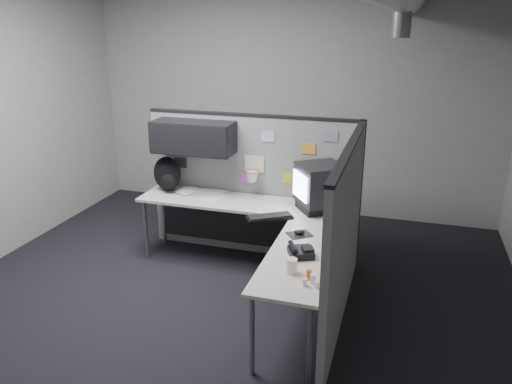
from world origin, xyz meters
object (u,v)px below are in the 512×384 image
(desk, at_px, (257,224))
(phone, at_px, (300,252))
(monitor, at_px, (320,187))
(keyboard, at_px, (270,217))
(backpack, at_px, (167,174))

(desk, bearing_deg, phone, -52.45)
(monitor, distance_m, phone, 1.12)
(desk, xyz_separation_m, phone, (0.63, -0.82, 0.15))
(keyboard, bearing_deg, monitor, 54.74)
(desk, xyz_separation_m, monitor, (0.59, 0.28, 0.37))
(keyboard, bearing_deg, desk, 157.44)
(desk, relative_size, backpack, 5.86)
(monitor, bearing_deg, desk, -145.08)
(desk, distance_m, keyboard, 0.25)
(monitor, xyz_separation_m, backpack, (-1.78, 0.11, -0.06))
(phone, distance_m, backpack, 2.18)
(backpack, bearing_deg, phone, -44.15)
(desk, bearing_deg, backpack, 162.07)
(desk, relative_size, phone, 8.44)
(desk, bearing_deg, monitor, 25.00)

